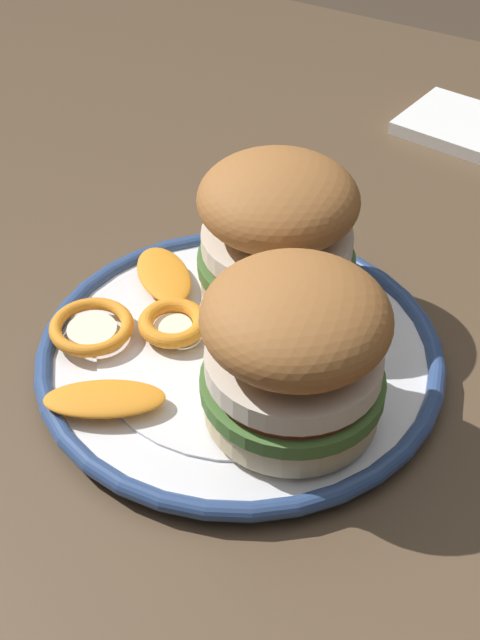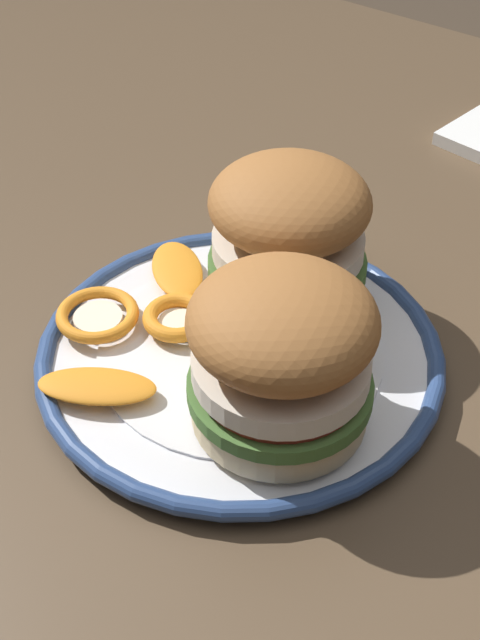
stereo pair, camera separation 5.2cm
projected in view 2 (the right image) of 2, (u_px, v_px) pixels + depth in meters
dining_table at (265, 398)px, 0.69m from camera, size 1.27×1.06×0.76m
dinner_plate at (240, 355)px, 0.57m from camera, size 0.27×0.27×0.02m
sandwich_half_left at (289, 232)px, 0.58m from camera, size 0.15×0.15×0.10m
sandwich_half_right at (281, 353)px, 0.49m from camera, size 0.15×0.15×0.10m
orange_peel_curled at (177, 318)px, 0.58m from camera, size 0.06×0.06×0.01m
orange_peel_strip_long at (97, 386)px, 0.53m from camera, size 0.08×0.07×0.01m
orange_peel_strip_short at (177, 269)px, 0.62m from camera, size 0.07×0.07×0.01m
orange_peel_small_curl at (98, 315)px, 0.58m from camera, size 0.07×0.07×0.01m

